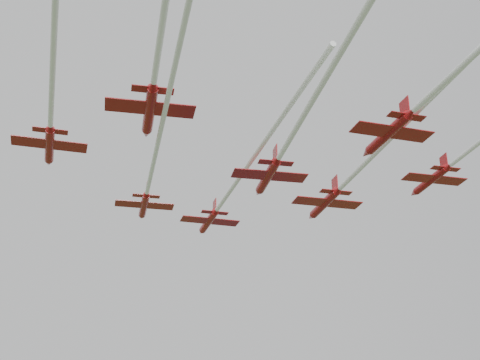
{
  "coord_description": "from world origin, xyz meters",
  "views": [
    {
      "loc": [
        -2.67,
        -77.65,
        21.13
      ],
      "look_at": [
        -2.28,
        3.23,
        56.06
      ],
      "focal_mm": 50.0,
      "sensor_mm": 36.0,
      "label": 1
    }
  ],
  "objects_px": {
    "jet_row2_right": "(352,176)",
    "jet_row4_left": "(159,47)",
    "jet_row2_left": "(154,160)",
    "jet_row4_right": "(468,60)",
    "jet_row3_left": "(52,84)",
    "jet_lead": "(230,190)",
    "jet_row3_mid": "(302,117)"
  },
  "relations": [
    {
      "from": "jet_row2_right",
      "to": "jet_row4_left",
      "type": "bearing_deg",
      "value": -138.91
    },
    {
      "from": "jet_row3_left",
      "to": "jet_row3_mid",
      "type": "xyz_separation_m",
      "value": [
        25.18,
        4.5,
        -1.25
      ]
    },
    {
      "from": "jet_lead",
      "to": "jet_row4_right",
      "type": "distance_m",
      "value": 41.86
    },
    {
      "from": "jet_lead",
      "to": "jet_row2_left",
      "type": "relative_size",
      "value": 0.96
    },
    {
      "from": "jet_row4_left",
      "to": "jet_row4_right",
      "type": "relative_size",
      "value": 0.86
    },
    {
      "from": "jet_lead",
      "to": "jet_row3_left",
      "type": "height_order",
      "value": "jet_lead"
    },
    {
      "from": "jet_row4_left",
      "to": "jet_row4_right",
      "type": "height_order",
      "value": "jet_row4_right"
    },
    {
      "from": "jet_lead",
      "to": "jet_row3_mid",
      "type": "xyz_separation_m",
      "value": [
        7.77,
        -25.12,
        -2.1
      ]
    },
    {
      "from": "jet_row3_mid",
      "to": "jet_row4_right",
      "type": "distance_m",
      "value": 17.58
    },
    {
      "from": "jet_lead",
      "to": "jet_row3_left",
      "type": "xyz_separation_m",
      "value": [
        -17.41,
        -29.62,
        -0.85
      ]
    },
    {
      "from": "jet_row4_right",
      "to": "jet_row3_left",
      "type": "bearing_deg",
      "value": 154.94
    },
    {
      "from": "jet_row3_left",
      "to": "jet_row3_mid",
      "type": "relative_size",
      "value": 0.9
    },
    {
      "from": "jet_row4_left",
      "to": "jet_row4_right",
      "type": "xyz_separation_m",
      "value": [
        27.68,
        2.39,
        0.36
      ]
    },
    {
      "from": "jet_row2_right",
      "to": "jet_row2_left",
      "type": "bearing_deg",
      "value": -174.37
    },
    {
      "from": "jet_lead",
      "to": "jet_row2_right",
      "type": "relative_size",
      "value": 1.13
    },
    {
      "from": "jet_row2_left",
      "to": "jet_row3_mid",
      "type": "height_order",
      "value": "jet_row3_mid"
    },
    {
      "from": "jet_row2_right",
      "to": "jet_row4_right",
      "type": "bearing_deg",
      "value": -91.75
    },
    {
      "from": "jet_row2_right",
      "to": "jet_row4_left",
      "type": "relative_size",
      "value": 0.95
    },
    {
      "from": "jet_lead",
      "to": "jet_row2_left",
      "type": "bearing_deg",
      "value": -134.12
    },
    {
      "from": "jet_row3_mid",
      "to": "jet_row4_left",
      "type": "height_order",
      "value": "jet_row3_mid"
    },
    {
      "from": "jet_row4_left",
      "to": "jet_lead",
      "type": "bearing_deg",
      "value": 70.47
    },
    {
      "from": "jet_row2_left",
      "to": "jet_row4_left",
      "type": "xyz_separation_m",
      "value": [
        2.89,
        -22.1,
        0.42
      ]
    },
    {
      "from": "jet_lead",
      "to": "jet_row2_left",
      "type": "xyz_separation_m",
      "value": [
        -8.74,
        -15.96,
        -2.7
      ]
    },
    {
      "from": "jet_row2_left",
      "to": "jet_row4_left",
      "type": "height_order",
      "value": "jet_row4_left"
    },
    {
      "from": "jet_row3_left",
      "to": "jet_row3_mid",
      "type": "height_order",
      "value": "jet_row3_left"
    },
    {
      "from": "jet_row2_right",
      "to": "jet_row4_right",
      "type": "relative_size",
      "value": 0.82
    },
    {
      "from": "jet_row3_left",
      "to": "jet_row4_right",
      "type": "distance_m",
      "value": 39.72
    },
    {
      "from": "jet_row3_left",
      "to": "jet_row3_mid",
      "type": "bearing_deg",
      "value": -5.25
    },
    {
      "from": "jet_row2_left",
      "to": "jet_row4_right",
      "type": "relative_size",
      "value": 0.97
    },
    {
      "from": "jet_lead",
      "to": "jet_row4_left",
      "type": "height_order",
      "value": "jet_lead"
    },
    {
      "from": "jet_row2_left",
      "to": "jet_row4_left",
      "type": "bearing_deg",
      "value": -94.24
    },
    {
      "from": "jet_row2_left",
      "to": "jet_row3_left",
      "type": "bearing_deg",
      "value": -134.07
    }
  ]
}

